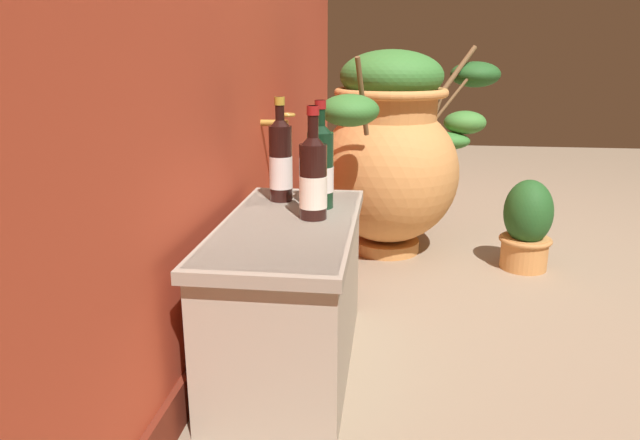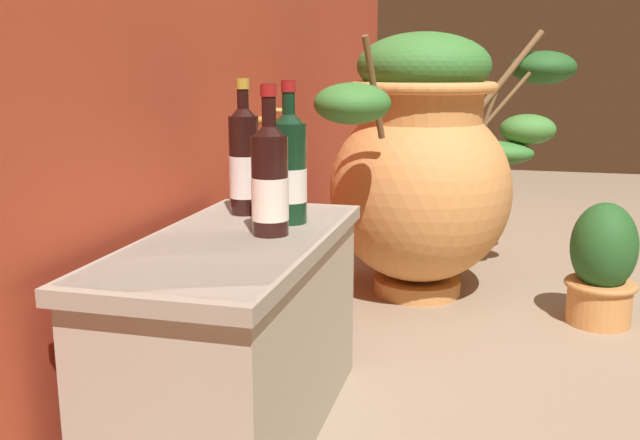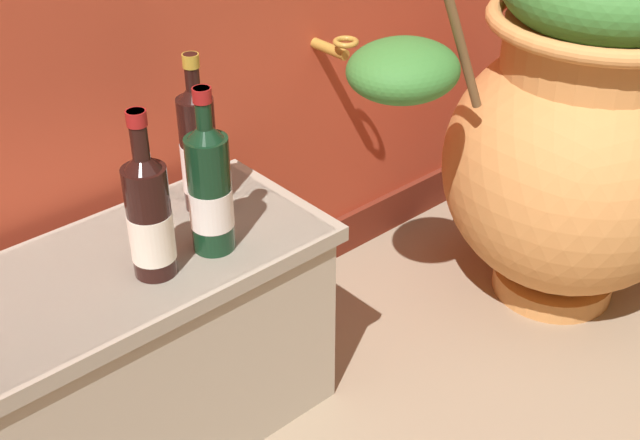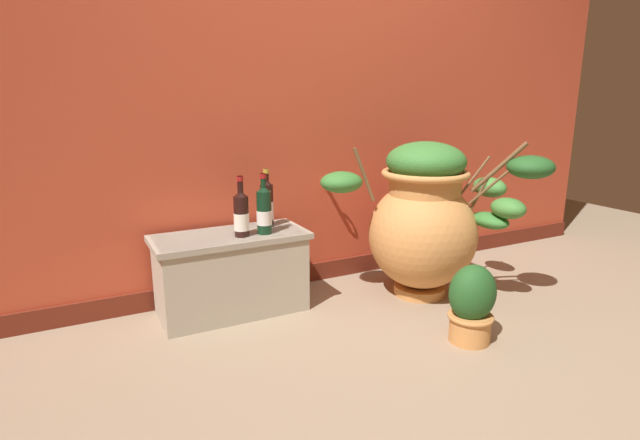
{
  "view_description": "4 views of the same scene",
  "coord_description": "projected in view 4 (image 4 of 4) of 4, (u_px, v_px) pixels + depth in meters",
  "views": [
    {
      "loc": [
        -2.08,
        0.62,
        0.85
      ],
      "look_at": [
        -0.21,
        0.85,
        0.31
      ],
      "focal_mm": 32.78,
      "sensor_mm": 36.0,
      "label": 1
    },
    {
      "loc": [
        -1.89,
        0.38,
        0.75
      ],
      "look_at": [
        -0.05,
        0.86,
        0.34
      ],
      "focal_mm": 39.43,
      "sensor_mm": 36.0,
      "label": 2
    },
    {
      "loc": [
        -1.12,
        -0.21,
        1.25
      ],
      "look_at": [
        -0.17,
        0.86,
        0.34
      ],
      "focal_mm": 46.15,
      "sensor_mm": 36.0,
      "label": 3
    },
    {
      "loc": [
        -1.33,
        -1.5,
        1.1
      ],
      "look_at": [
        -0.14,
        0.83,
        0.45
      ],
      "focal_mm": 28.34,
      "sensor_mm": 36.0,
      "label": 4
    }
  ],
  "objects": [
    {
      "name": "wine_bottle_right",
      "position": [
        264.0,
        209.0,
        2.52
      ],
      "size": [
        0.08,
        0.08,
        0.31
      ],
      "color": "black",
      "rests_on": "stone_ledge"
    },
    {
      "name": "wine_bottle_middle",
      "position": [
        241.0,
        213.0,
        2.48
      ],
      "size": [
        0.08,
        0.08,
        0.3
      ],
      "color": "black",
      "rests_on": "stone_ledge"
    },
    {
      "name": "terracotta_urn",
      "position": [
        426.0,
        218.0,
        2.76
      ],
      "size": [
        1.06,
        0.79,
        0.88
      ],
      "color": "#D68E4C",
      "rests_on": "ground_plane"
    },
    {
      "name": "back_wall",
      "position": [
        312.0,
        60.0,
        2.87
      ],
      "size": [
        4.4,
        0.33,
        2.6
      ],
      "color": "#B74228",
      "rests_on": "ground_plane"
    },
    {
      "name": "ground_plane",
      "position": [
        437.0,
        361.0,
        2.15
      ],
      "size": [
        7.0,
        7.0,
        0.0
      ],
      "primitive_type": "plane",
      "color": "gray"
    },
    {
      "name": "potted_shrub",
      "position": [
        472.0,
        304.0,
        2.28
      ],
      "size": [
        0.23,
        0.21,
        0.37
      ],
      "color": "#D68E4C",
      "rests_on": "ground_plane"
    },
    {
      "name": "stone_ledge",
      "position": [
        231.0,
        271.0,
        2.59
      ],
      "size": [
        0.77,
        0.35,
        0.42
      ],
      "color": "#B2A893",
      "rests_on": "ground_plane"
    },
    {
      "name": "wine_bottle_left",
      "position": [
        267.0,
        203.0,
        2.66
      ],
      "size": [
        0.07,
        0.07,
        0.31
      ],
      "color": "black",
      "rests_on": "stone_ledge"
    }
  ]
}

